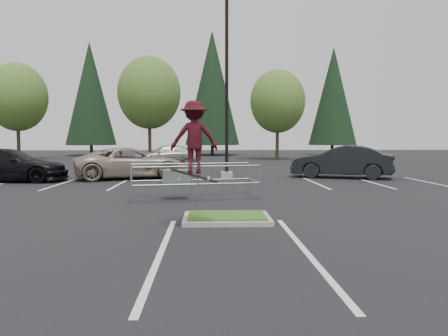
{
  "coord_description": "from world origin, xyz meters",
  "views": [
    {
      "loc": [
        -0.46,
        -10.99,
        2.14
      ],
      "look_at": [
        -0.02,
        1.5,
        1.25
      ],
      "focal_mm": 35.0,
      "sensor_mm": 36.0,
      "label": 1
    }
  ],
  "objects_px": {
    "light_pole": "(227,90)",
    "decid_a": "(17,99)",
    "skateboarder": "(194,138)",
    "cart_corral": "(180,177)",
    "car_l_tan": "(130,163)",
    "conif_c": "(333,96)",
    "car_r_charc": "(342,162)",
    "car_l_black": "(9,165)",
    "conif_a": "(90,94)",
    "decid_c": "(277,103)",
    "conif_b": "(212,88)",
    "decid_b": "(149,95)",
    "car_far_silver": "(166,155)"
  },
  "relations": [
    {
      "from": "light_pole",
      "to": "decid_a",
      "type": "distance_m",
      "value": 25.86
    },
    {
      "from": "decid_a",
      "to": "skateboarder",
      "type": "xyz_separation_m",
      "value": [
        17.22,
        -31.03,
        -3.46
      ]
    },
    {
      "from": "decid_a",
      "to": "cart_corral",
      "type": "distance_m",
      "value": 31.31
    },
    {
      "from": "decid_a",
      "to": "car_l_tan",
      "type": "bearing_deg",
      "value": -53.91
    },
    {
      "from": "conif_c",
      "to": "car_r_charc",
      "type": "bearing_deg",
      "value": -105.0
    },
    {
      "from": "car_l_black",
      "to": "skateboarder",
      "type": "bearing_deg",
      "value": -139.96
    },
    {
      "from": "conif_a",
      "to": "skateboarder",
      "type": "relative_size",
      "value": 6.92
    },
    {
      "from": "decid_a",
      "to": "decid_c",
      "type": "relative_size",
      "value": 1.06
    },
    {
      "from": "conif_c",
      "to": "decid_a",
      "type": "bearing_deg",
      "value": -163.52
    },
    {
      "from": "conif_a",
      "to": "conif_c",
      "type": "relative_size",
      "value": 1.04
    },
    {
      "from": "conif_b",
      "to": "car_l_black",
      "type": "xyz_separation_m",
      "value": [
        -10.0,
        -30.32,
        -7.06
      ]
    },
    {
      "from": "decid_b",
      "to": "cart_corral",
      "type": "height_order",
      "value": "decid_b"
    },
    {
      "from": "decid_a",
      "to": "conif_b",
      "type": "xyz_separation_m",
      "value": [
        18.01,
        10.47,
        2.27
      ]
    },
    {
      "from": "car_l_tan",
      "to": "car_l_black",
      "type": "height_order",
      "value": "car_l_tan"
    },
    {
      "from": "cart_corral",
      "to": "conif_c",
      "type": "bearing_deg",
      "value": 56.56
    },
    {
      "from": "decid_b",
      "to": "decid_c",
      "type": "relative_size",
      "value": 1.15
    },
    {
      "from": "decid_c",
      "to": "car_l_black",
      "type": "bearing_deg",
      "value": -129.13
    },
    {
      "from": "conif_a",
      "to": "cart_corral",
      "type": "bearing_deg",
      "value": -70.79
    },
    {
      "from": "skateboarder",
      "to": "car_l_black",
      "type": "height_order",
      "value": "skateboarder"
    },
    {
      "from": "decid_a",
      "to": "car_far_silver",
      "type": "height_order",
      "value": "decid_a"
    },
    {
      "from": "conif_b",
      "to": "cart_corral",
      "type": "bearing_deg",
      "value": -92.24
    },
    {
      "from": "light_pole",
      "to": "decid_b",
      "type": "distance_m",
      "value": 19.7
    },
    {
      "from": "decid_b",
      "to": "conif_a",
      "type": "distance_m",
      "value": 12.43
    },
    {
      "from": "light_pole",
      "to": "car_far_silver",
      "type": "height_order",
      "value": "light_pole"
    },
    {
      "from": "car_l_black",
      "to": "cart_corral",
      "type": "bearing_deg",
      "value": -125.6
    },
    {
      "from": "conif_a",
      "to": "car_l_black",
      "type": "xyz_separation_m",
      "value": [
        4.0,
        -29.82,
        -6.31
      ]
    },
    {
      "from": "car_l_tan",
      "to": "car_r_charc",
      "type": "bearing_deg",
      "value": -107.73
    },
    {
      "from": "conif_c",
      "to": "cart_corral",
      "type": "xyz_separation_m",
      "value": [
        -15.43,
        -35.59,
        -6.08
      ]
    },
    {
      "from": "decid_b",
      "to": "car_l_black",
      "type": "bearing_deg",
      "value": -101.09
    },
    {
      "from": "decid_b",
      "to": "car_r_charc",
      "type": "bearing_deg",
      "value": -56.69
    },
    {
      "from": "light_pole",
      "to": "decid_a",
      "type": "bearing_deg",
      "value": 135.75
    },
    {
      "from": "conif_b",
      "to": "car_far_silver",
      "type": "xyz_separation_m",
      "value": [
        -3.63,
        -18.5,
        -7.11
      ]
    },
    {
      "from": "conif_b",
      "to": "skateboarder",
      "type": "distance_m",
      "value": 41.9
    },
    {
      "from": "cart_corral",
      "to": "skateboarder",
      "type": "xyz_separation_m",
      "value": [
        0.64,
        -4.91,
        1.35
      ]
    },
    {
      "from": "decid_a",
      "to": "car_far_silver",
      "type": "distance_m",
      "value": 17.16
    },
    {
      "from": "light_pole",
      "to": "conif_a",
      "type": "height_order",
      "value": "conif_a"
    },
    {
      "from": "light_pole",
      "to": "conif_c",
      "type": "relative_size",
      "value": 0.81
    },
    {
      "from": "skateboarder",
      "to": "car_r_charc",
      "type": "height_order",
      "value": "skateboarder"
    },
    {
      "from": "conif_c",
      "to": "car_far_silver",
      "type": "bearing_deg",
      "value": -135.22
    },
    {
      "from": "decid_c",
      "to": "car_far_silver",
      "type": "bearing_deg",
      "value": -140.86
    },
    {
      "from": "conif_a",
      "to": "skateboarder",
      "type": "xyz_separation_m",
      "value": [
        13.21,
        -41.0,
        -4.98
      ]
    },
    {
      "from": "car_r_charc",
      "to": "car_l_black",
      "type": "bearing_deg",
      "value": -65.37
    },
    {
      "from": "decid_c",
      "to": "conif_c",
      "type": "height_order",
      "value": "conif_c"
    },
    {
      "from": "conif_b",
      "to": "cart_corral",
      "type": "distance_m",
      "value": 37.29
    },
    {
      "from": "decid_b",
      "to": "cart_corral",
      "type": "distance_m",
      "value": 27.52
    },
    {
      "from": "light_pole",
      "to": "conif_c",
      "type": "bearing_deg",
      "value": 63.85
    },
    {
      "from": "cart_corral",
      "to": "car_r_charc",
      "type": "distance_m",
      "value": 10.97
    },
    {
      "from": "light_pole",
      "to": "decid_c",
      "type": "xyz_separation_m",
      "value": [
        5.49,
        17.83,
        0.69
      ]
    },
    {
      "from": "cart_corral",
      "to": "skateboarder",
      "type": "distance_m",
      "value": 5.14
    },
    {
      "from": "car_far_silver",
      "to": "light_pole",
      "type": "bearing_deg",
      "value": 11.56
    }
  ]
}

